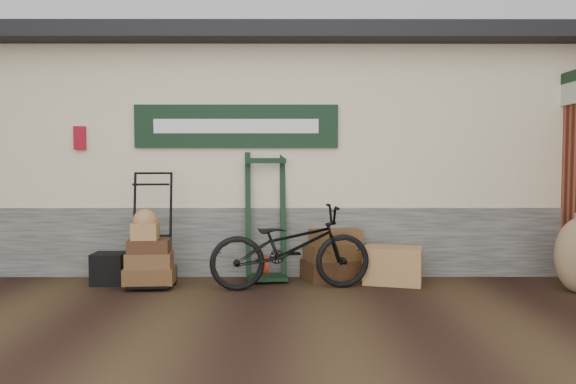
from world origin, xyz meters
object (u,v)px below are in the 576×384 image
Objects in this scene: green_barrow at (266,216)px; suitcase_stack at (333,254)px; wicker_hamper at (393,265)px; porter_trolley at (151,228)px; bicycle at (290,243)px; black_trunk at (109,269)px.

suitcase_stack is at bearing -6.68° from green_barrow.
wicker_hamper is at bearing -15.83° from green_barrow.
wicker_hamper is at bearing -1.10° from porter_trolley.
wicker_hamper is (2.93, 0.12, -0.47)m from porter_trolley.
green_barrow is 0.98m from suitcase_stack.
green_barrow is at bearing 21.73° from bicycle.
wicker_hamper is (1.57, -0.25, -0.58)m from green_barrow.
green_barrow reaches higher than porter_trolley.
green_barrow is 4.19× the size of black_trunk.
green_barrow is 1.69m from wicker_hamper.
green_barrow is 2.33× the size of wicker_hamper.
porter_trolley is 2.97m from wicker_hamper.
green_barrow is at bearing 11.82° from porter_trolley.
porter_trolley reaches higher than wicker_hamper.
black_trunk is (-3.48, -0.04, -0.03)m from wicker_hamper.
porter_trolley reaches higher than suitcase_stack.
suitcase_stack is 0.39× the size of bicycle.
porter_trolley is 0.75m from black_trunk.
green_barrow is 0.68m from bicycle.
black_trunk is 0.20× the size of bicycle.
black_trunk is at bearing -179.31° from wicker_hamper.
wicker_hamper is 1.34m from bicycle.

